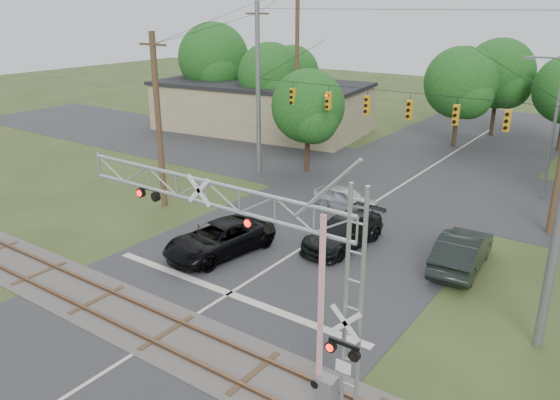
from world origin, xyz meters
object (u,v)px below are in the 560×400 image
Objects in this scene: crossing_gantry at (257,257)px; streetlight at (552,121)px; pickup_black at (219,239)px; commercial_building at (261,106)px; car_dark at (343,232)px; traffic_signal_span at (403,107)px; sedan_silver at (346,198)px.

streetlight is (3.41, 24.15, 0.34)m from crossing_gantry.
crossing_gantry is 1.89× the size of pickup_black.
streetlight is at bearing -19.10° from commercial_building.
car_dark is (-2.99, 10.75, -3.70)m from crossing_gantry.
crossing_gantry is at bearing -69.39° from car_dark.
car_dark is at bearing 105.57° from crossing_gantry.
traffic_signal_span is 0.95× the size of commercial_building.
car_dark is 5.17m from sedan_silver.
crossing_gantry is at bearing -78.99° from traffic_signal_span.
commercial_building is at bearing 149.18° from traffic_signal_span.
pickup_black is at bearing -121.60° from streetlight.
sedan_silver is 22.10m from commercial_building.
crossing_gantry reaches higher than pickup_black.
crossing_gantry is at bearing -98.03° from streetlight.
sedan_silver is 0.19× the size of commercial_building.
car_dark is (4.40, 4.16, -0.03)m from pickup_black.
sedan_silver is at bearing 122.26° from car_dark.
traffic_signal_span is 22.02m from commercial_building.
car_dark is at bearing -115.53° from streetlight.
pickup_black is at bearing 169.75° from sedan_silver.
traffic_signal_span is at bearing -27.77° from sedan_silver.
traffic_signal_span reaches higher than pickup_black.
pickup_black is 21.00m from streetlight.
commercial_building reaches higher than sedan_silver.
sedan_silver is (2.04, 8.75, -0.11)m from pickup_black.
streetlight is at bearing 67.59° from pickup_black.
sedan_silver is (-2.36, 4.60, -0.08)m from car_dark.
car_dark is at bearing 52.56° from pickup_black.
streetlight is at bearing 69.51° from car_dark.
traffic_signal_span is 3.47× the size of pickup_black.
commercial_building is at bearing 52.87° from sedan_silver.
pickup_black reaches higher than car_dark.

